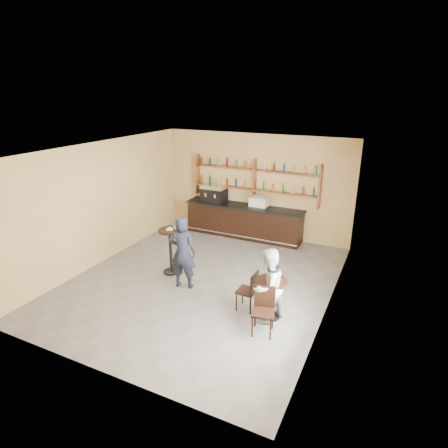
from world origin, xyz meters
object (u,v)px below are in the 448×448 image
at_px(bar_counter, 244,221).
at_px(patron_second, 268,286).
at_px(pedestal_table, 171,251).
at_px(cafe_table, 271,299).
at_px(man_main, 183,253).
at_px(chair_west, 247,290).
at_px(espresso_machine, 214,193).
at_px(chair_south, 263,312).
at_px(pastry_case, 259,202).

relative_size(bar_counter, patron_second, 2.40).
relative_size(pedestal_table, cafe_table, 1.41).
relative_size(man_main, patron_second, 1.11).
xyz_separation_m(cafe_table, chair_west, (-0.55, 0.05, 0.03)).
bearing_deg(man_main, espresso_machine, -86.07).
height_order(espresso_machine, man_main, man_main).
height_order(chair_west, chair_south, chair_south).
relative_size(bar_counter, chair_west, 4.27).
height_order(pedestal_table, chair_south, pedestal_table).
relative_size(espresso_machine, pedestal_table, 0.65).
xyz_separation_m(cafe_table, chair_south, (0.05, -0.60, 0.05)).
relative_size(pedestal_table, man_main, 0.67).
bearing_deg(cafe_table, espresso_machine, 130.11).
distance_m(bar_counter, pastry_case, 0.84).
distance_m(pastry_case, patron_second, 4.42).
relative_size(pedestal_table, chair_south, 1.25).
distance_m(bar_counter, patron_second, 4.63).
bearing_deg(espresso_machine, pedestal_table, -76.60).
bearing_deg(chair_west, cafe_table, 86.36).
height_order(pastry_case, patron_second, patron_second).
bearing_deg(chair_west, pastry_case, -161.37).
relative_size(man_main, chair_south, 1.86).
distance_m(espresso_machine, man_main, 3.75).
bearing_deg(pedestal_table, cafe_table, -15.13).
bearing_deg(man_main, cafe_table, 160.53).
bearing_deg(bar_counter, chair_west, -66.39).
bearing_deg(bar_counter, cafe_table, -60.19).
bearing_deg(chair_west, man_main, -96.88).
bearing_deg(pedestal_table, patron_second, -18.22).
distance_m(espresso_machine, cafe_table, 5.17).
xyz_separation_m(man_main, cafe_table, (2.27, -0.30, -0.46)).
xyz_separation_m(bar_counter, espresso_machine, (-1.05, 0.00, 0.78)).
height_order(bar_counter, man_main, man_main).
distance_m(bar_counter, chair_south, 5.04).
height_order(espresso_machine, cafe_table, espresso_machine).
distance_m(bar_counter, pedestal_table, 3.18).
bearing_deg(chair_south, bar_counter, 104.93).
distance_m(pedestal_table, chair_west, 2.50).
distance_m(pastry_case, chair_south, 4.89).
distance_m(man_main, chair_south, 2.52).
bearing_deg(pedestal_table, bar_counter, 77.18).
relative_size(pastry_case, chair_south, 0.59).
xyz_separation_m(espresso_machine, pedestal_table, (0.34, -3.10, -0.71)).
relative_size(pedestal_table, chair_west, 1.32).
bearing_deg(pastry_case, cafe_table, -57.74).
relative_size(pedestal_table, patron_second, 0.74).
distance_m(espresso_machine, pastry_case, 1.55).
bearing_deg(pastry_case, man_main, -90.22).
xyz_separation_m(espresso_machine, chair_south, (3.33, -4.49, -0.83)).
xyz_separation_m(man_main, patron_second, (2.25, -0.47, -0.09)).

